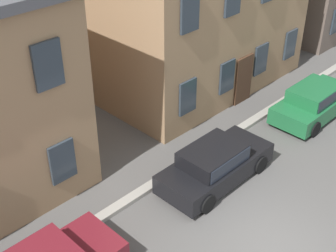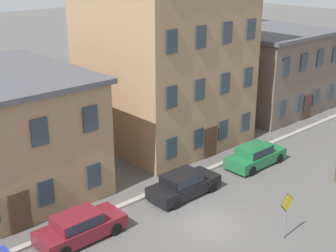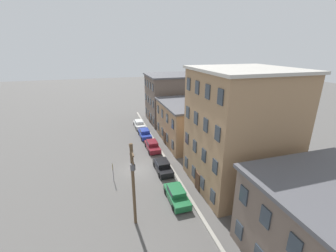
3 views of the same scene
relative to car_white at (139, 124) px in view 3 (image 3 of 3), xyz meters
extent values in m
plane|color=#565451|center=(17.00, -3.16, -0.75)|extent=(200.00, 200.00, 0.00)
cube|color=#9E998E|center=(17.00, 1.34, -0.67)|extent=(56.00, 0.36, 0.16)
cube|color=#66564C|center=(-2.60, 8.45, 4.23)|extent=(9.97, 11.21, 9.95)
cube|color=#4C4C51|center=(-2.60, 8.45, 9.35)|extent=(10.47, 11.71, 0.30)
cube|color=#2D3842|center=(-6.33, 2.78, 0.91)|extent=(0.90, 0.10, 1.40)
cube|color=#2D3842|center=(-6.33, 2.78, 4.23)|extent=(0.90, 0.10, 1.40)
cube|color=#2D3842|center=(-6.33, 2.78, 7.54)|extent=(0.90, 0.10, 1.40)
cube|color=#2D3842|center=(-3.84, 2.78, 0.91)|extent=(0.90, 0.10, 1.40)
cube|color=#2D3842|center=(-3.84, 2.78, 4.23)|extent=(0.90, 0.10, 1.40)
cube|color=#2D3842|center=(-3.84, 2.78, 7.54)|extent=(0.90, 0.10, 1.40)
cube|color=#2D3842|center=(-1.35, 2.78, 0.91)|extent=(0.90, 0.10, 1.40)
cube|color=#2D3842|center=(-1.35, 2.78, 4.23)|extent=(0.90, 0.10, 1.40)
cube|color=#2D3842|center=(-1.35, 2.78, 7.54)|extent=(0.90, 0.10, 1.40)
cube|color=#2D3842|center=(1.14, 2.78, 0.91)|extent=(0.90, 0.10, 1.40)
cube|color=#2D3842|center=(1.14, 2.78, 4.23)|extent=(0.90, 0.10, 1.40)
cube|color=#2D3842|center=(1.14, 2.78, 7.54)|extent=(0.90, 0.10, 1.40)
cube|color=#472D1E|center=(-2.60, 2.78, 0.35)|extent=(1.10, 0.10, 2.20)
cube|color=#9E7A56|center=(9.53, 8.25, 2.57)|extent=(11.71, 10.81, 6.64)
cube|color=#4C4C51|center=(9.53, 8.25, 6.04)|extent=(12.21, 11.31, 0.30)
cube|color=#2D3842|center=(5.13, 2.78, 0.91)|extent=(0.90, 0.10, 1.40)
cube|color=#2D3842|center=(5.13, 2.78, 4.23)|extent=(0.90, 0.10, 1.40)
cube|color=#2D3842|center=(8.06, 2.78, 0.91)|extent=(0.90, 0.10, 1.40)
cube|color=#2D3842|center=(8.06, 2.78, 4.23)|extent=(0.90, 0.10, 1.40)
cube|color=#2D3842|center=(10.99, 2.78, 0.91)|extent=(0.90, 0.10, 1.40)
cube|color=#2D3842|center=(10.99, 2.78, 4.23)|extent=(0.90, 0.10, 1.40)
cube|color=#2D3842|center=(13.92, 2.78, 0.91)|extent=(0.90, 0.10, 1.40)
cube|color=#2D3842|center=(13.92, 2.78, 4.23)|extent=(0.90, 0.10, 1.40)
cube|color=#472D1E|center=(9.53, 2.78, 0.35)|extent=(1.10, 0.10, 2.20)
cube|color=#9E7A56|center=(23.39, 7.65, 5.96)|extent=(9.76, 9.62, 13.42)
cube|color=#B7B2A8|center=(23.39, 7.65, 12.83)|extent=(10.26, 10.12, 0.30)
cube|color=#2D3842|center=(19.73, 2.78, 0.93)|extent=(0.90, 0.10, 1.40)
cube|color=#2D3842|center=(19.73, 2.78, 4.29)|extent=(0.90, 0.10, 1.40)
cube|color=#2D3842|center=(19.73, 2.78, 7.64)|extent=(0.90, 0.10, 1.40)
cube|color=#2D3842|center=(19.73, 2.78, 11.00)|extent=(0.90, 0.10, 1.40)
cube|color=#2D3842|center=(22.17, 2.78, 0.93)|extent=(0.90, 0.10, 1.40)
cube|color=#2D3842|center=(22.17, 2.78, 4.29)|extent=(0.90, 0.10, 1.40)
cube|color=#2D3842|center=(22.17, 2.78, 7.64)|extent=(0.90, 0.10, 1.40)
cube|color=#2D3842|center=(22.17, 2.78, 11.00)|extent=(0.90, 0.10, 1.40)
cube|color=#2D3842|center=(24.61, 2.78, 0.93)|extent=(0.90, 0.10, 1.40)
cube|color=#2D3842|center=(24.61, 2.78, 4.29)|extent=(0.90, 0.10, 1.40)
cube|color=#2D3842|center=(24.61, 2.78, 7.64)|extent=(0.90, 0.10, 1.40)
cube|color=#2D3842|center=(24.61, 2.78, 11.00)|extent=(0.90, 0.10, 1.40)
cube|color=#2D3842|center=(27.05, 2.78, 0.93)|extent=(0.90, 0.10, 1.40)
cube|color=#2D3842|center=(27.05, 2.78, 4.29)|extent=(0.90, 0.10, 1.40)
cube|color=#2D3842|center=(27.05, 2.78, 7.64)|extent=(0.90, 0.10, 1.40)
cube|color=#2D3842|center=(27.05, 2.78, 11.00)|extent=(0.90, 0.10, 1.40)
cube|color=#472D1E|center=(23.39, 2.78, 0.35)|extent=(1.10, 0.10, 2.20)
cube|color=#66564C|center=(35.30, 7.91, 2.63)|extent=(9.76, 10.13, 6.75)
cube|color=#2D3842|center=(31.64, 2.78, 0.94)|extent=(0.90, 0.10, 1.40)
cube|color=#2D3842|center=(31.64, 2.78, 4.31)|extent=(0.90, 0.10, 1.40)
cube|color=#2D3842|center=(34.08, 2.78, 4.31)|extent=(0.90, 0.10, 1.40)
cube|color=#2D3842|center=(36.52, 2.78, 4.31)|extent=(0.90, 0.10, 1.40)
cube|color=silver|center=(0.07, 0.00, -0.22)|extent=(4.40, 1.80, 0.70)
cube|color=silver|center=(-0.13, 0.00, 0.41)|extent=(2.20, 1.51, 0.55)
cube|color=#1E232D|center=(-0.13, 0.00, 0.41)|extent=(2.02, 1.58, 0.48)
cylinder|color=black|center=(1.52, 0.85, -0.42)|extent=(0.66, 0.22, 0.66)
cylinder|color=black|center=(1.52, -0.85, -0.42)|extent=(0.66, 0.22, 0.66)
cylinder|color=black|center=(-1.38, 0.85, -0.42)|extent=(0.66, 0.22, 0.66)
cylinder|color=black|center=(-1.38, -0.85, -0.42)|extent=(0.66, 0.22, 0.66)
cube|color=#233899|center=(5.64, 0.08, -0.22)|extent=(4.40, 1.80, 0.70)
cube|color=#233899|center=(5.44, 0.08, 0.41)|extent=(2.20, 1.51, 0.55)
cube|color=#1E232D|center=(5.44, 0.08, 0.41)|extent=(2.02, 1.58, 0.48)
cylinder|color=black|center=(7.09, 0.93, -0.42)|extent=(0.66, 0.22, 0.66)
cylinder|color=black|center=(7.09, -0.77, -0.42)|extent=(0.66, 0.22, 0.66)
cylinder|color=black|center=(4.19, 0.93, -0.42)|extent=(0.66, 0.22, 0.66)
cylinder|color=black|center=(4.19, -0.77, -0.42)|extent=(0.66, 0.22, 0.66)
cube|color=maroon|center=(11.39, 0.22, -0.22)|extent=(4.40, 1.80, 0.70)
cube|color=maroon|center=(11.19, 0.22, 0.41)|extent=(2.20, 1.51, 0.55)
cube|color=#1E232D|center=(11.19, 0.22, 0.41)|extent=(2.02, 1.58, 0.48)
cylinder|color=black|center=(12.84, 1.07, -0.42)|extent=(0.66, 0.22, 0.66)
cylinder|color=black|center=(12.84, -0.63, -0.42)|extent=(0.66, 0.22, 0.66)
cylinder|color=black|center=(9.94, 1.07, -0.42)|extent=(0.66, 0.22, 0.66)
cylinder|color=black|center=(9.94, -0.63, -0.42)|extent=(0.66, 0.22, 0.66)
cube|color=black|center=(18.24, 0.06, -0.22)|extent=(4.40, 1.80, 0.70)
cube|color=black|center=(18.04, 0.06, 0.41)|extent=(2.20, 1.51, 0.55)
cube|color=#1E232D|center=(18.04, 0.06, 0.41)|extent=(2.02, 1.58, 0.48)
cylinder|color=black|center=(19.69, 0.91, -0.42)|extent=(0.66, 0.22, 0.66)
cylinder|color=black|center=(19.69, -0.79, -0.42)|extent=(0.66, 0.22, 0.66)
cylinder|color=black|center=(16.79, 0.91, -0.42)|extent=(0.66, 0.22, 0.66)
cylinder|color=black|center=(16.79, -0.79, -0.42)|extent=(0.66, 0.22, 0.66)
cube|color=#1E6638|center=(24.60, -0.14, -0.22)|extent=(4.40, 1.80, 0.70)
cube|color=#1E6638|center=(24.40, -0.14, 0.41)|extent=(2.20, 1.51, 0.55)
cube|color=#1E232D|center=(24.40, -0.14, 0.41)|extent=(2.02, 1.58, 0.48)
cylinder|color=black|center=(26.05, 0.71, -0.42)|extent=(0.66, 0.22, 0.66)
cylinder|color=black|center=(26.05, -0.99, -0.42)|extent=(0.66, 0.22, 0.66)
cylinder|color=black|center=(23.15, 0.71, -0.42)|extent=(0.66, 0.22, 0.66)
cylinder|color=black|center=(23.15, -0.99, -0.42)|extent=(0.66, 0.22, 0.66)
cylinder|color=slate|center=(18.78, -6.42, 0.42)|extent=(0.08, 0.08, 2.34)
cube|color=yellow|center=(18.78, -6.45, 1.26)|extent=(0.94, 0.03, 0.94)
cube|color=black|center=(18.78, -6.44, 1.26)|extent=(1.02, 0.02, 1.02)
cylinder|color=brown|center=(26.53, -4.92, 3.34)|extent=(0.28, 0.28, 8.17)
cube|color=brown|center=(26.53, -4.92, 6.82)|extent=(2.40, 0.12, 0.12)
cube|color=brown|center=(26.53, -4.92, 6.02)|extent=(2.00, 0.12, 0.12)
cylinder|color=#515156|center=(26.88, -4.92, 5.42)|extent=(0.44, 0.44, 0.55)
camera|label=1|loc=(7.88, -7.81, 9.76)|focal=50.00mm
camera|label=2|loc=(1.36, -17.24, 12.35)|focal=50.00mm
camera|label=3|loc=(43.75, -6.87, 14.99)|focal=24.00mm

